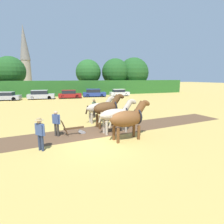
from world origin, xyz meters
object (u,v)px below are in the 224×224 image
(parked_car_center_left, at_px, (7,96))
(parked_car_center_right, at_px, (70,94))
(church_spire, at_px, (25,55))
(draft_horse_lead_right, at_px, (117,114))
(tree_center, at_px, (88,72))
(draft_horse_lead_left, at_px, (128,118))
(draft_horse_trail_right, at_px, (100,108))
(farmer_beside_team, at_px, (94,106))
(tree_center_right, at_px, (115,72))
(parked_car_center, at_px, (41,95))
(draft_horse_trail_left, at_px, (107,108))
(tree_right, at_px, (134,73))
(parked_car_right, at_px, (94,93))
(farmer_onlooker_left, at_px, (40,132))
(farmer_at_plow, at_px, (56,122))
(parked_car_far_right, at_px, (119,93))
(tree_center_left, at_px, (10,71))
(plow, at_px, (76,130))

(parked_car_center_left, xyz_separation_m, parked_car_center_right, (10.34, -0.32, 0.04))
(church_spire, height_order, draft_horse_lead_right, church_spire)
(parked_car_center_right, bearing_deg, tree_center, 63.56)
(draft_horse_lead_left, bearing_deg, draft_horse_trail_right, 90.02)
(tree_center, relative_size, parked_car_center_left, 1.79)
(farmer_beside_team, bearing_deg, parked_car_center_left, 157.69)
(tree_center_right, height_order, parked_car_center, tree_center_right)
(tree_center_right, xyz_separation_m, draft_horse_trail_left, (-11.54, -28.32, -3.61))
(tree_right, distance_m, farmer_beside_team, 30.48)
(tree_center, distance_m, church_spire, 33.21)
(tree_center_right, distance_m, draft_horse_trail_left, 30.79)
(tree_right, xyz_separation_m, church_spire, (-27.59, 28.71, 6.36))
(draft_horse_lead_right, distance_m, parked_car_center, 23.22)
(draft_horse_lead_right, bearing_deg, tree_center, 75.52)
(tree_right, bearing_deg, parked_car_center_left, -164.54)
(parked_car_right, bearing_deg, draft_horse_lead_left, -90.22)
(draft_horse_lead_left, relative_size, farmer_beside_team, 1.63)
(tree_right, bearing_deg, draft_horse_trail_right, -121.86)
(farmer_onlooker_left, bearing_deg, church_spire, 54.83)
(farmer_at_plow, xyz_separation_m, parked_car_far_right, (13.54, 22.28, -0.28))
(tree_center, relative_size, parked_car_center, 1.71)
(farmer_at_plow, bearing_deg, tree_center, 31.42)
(tree_center_left, relative_size, plow, 5.03)
(draft_horse_lead_left, relative_size, draft_horse_trail_left, 1.08)
(draft_horse_lead_right, distance_m, farmer_onlooker_left, 5.09)
(draft_horse_lead_right, height_order, farmer_beside_team, draft_horse_lead_right)
(draft_horse_lead_left, distance_m, parked_car_center_left, 26.55)
(draft_horse_lead_right, relative_size, parked_car_right, 0.63)
(draft_horse_lead_right, xyz_separation_m, parked_car_center_left, (-10.95, 22.56, -0.58))
(plow, xyz_separation_m, parked_car_center_right, (2.13, 21.72, 0.42))
(church_spire, bearing_deg, parked_car_center, -81.41)
(draft_horse_lead_right, bearing_deg, parked_car_far_right, 61.73)
(draft_horse_lead_right, distance_m, farmer_at_plow, 4.01)
(tree_center, bearing_deg, parked_car_center_left, -153.52)
(farmer_onlooker_left, bearing_deg, farmer_at_plow, 26.39)
(farmer_at_plow, distance_m, parked_car_center, 22.01)
(farmer_onlooker_left, height_order, parked_car_center, farmer_onlooker_left)
(tree_right, height_order, farmer_beside_team, tree_right)
(tree_right, bearing_deg, draft_horse_lead_left, -117.29)
(tree_center, bearing_deg, farmer_onlooker_left, -106.78)
(farmer_beside_team, bearing_deg, draft_horse_trail_right, -53.08)
(tree_center_right, bearing_deg, tree_center_left, 177.59)
(tree_center_right, height_order, tree_right, tree_right)
(tree_right, height_order, church_spire, church_spire)
(parked_car_center_left, bearing_deg, parked_car_far_right, 10.82)
(parked_car_center, bearing_deg, farmer_at_plow, -79.95)
(tree_right, height_order, draft_horse_trail_right, tree_right)
(tree_center_left, height_order, draft_horse_trail_right, tree_center_left)
(tree_center_left, xyz_separation_m, draft_horse_trail_right, (11.08, -27.72, -3.80))
(draft_horse_lead_right, relative_size, farmer_beside_team, 1.65)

